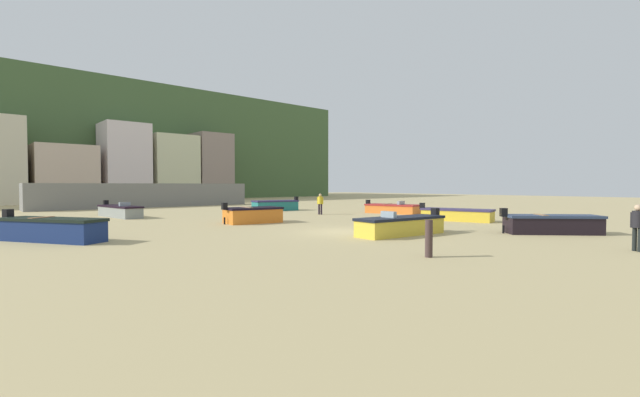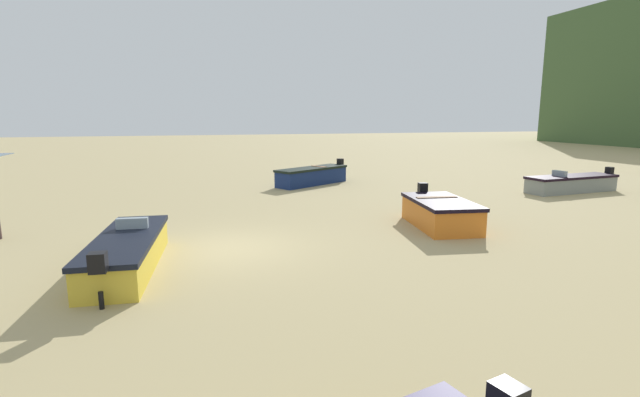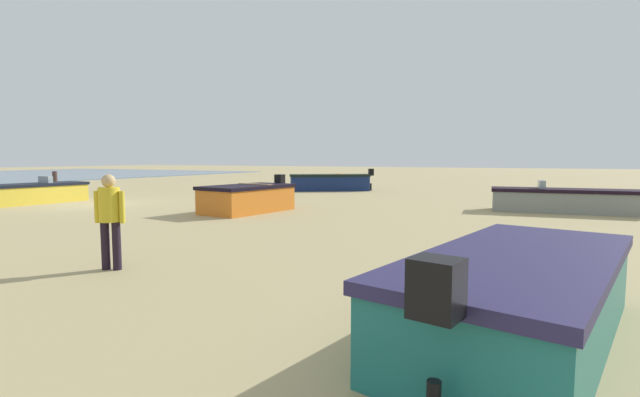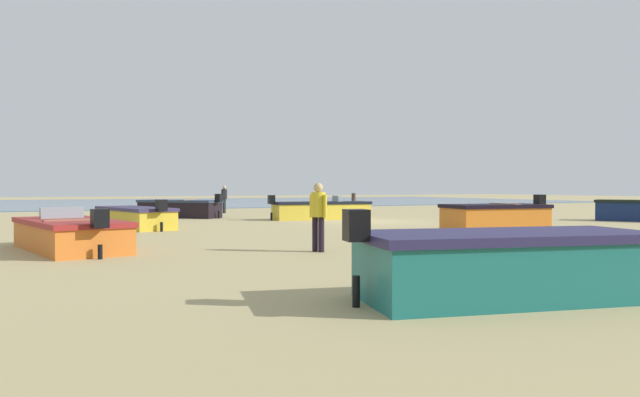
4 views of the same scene
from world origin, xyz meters
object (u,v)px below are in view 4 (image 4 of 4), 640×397
(boat_orange_6, at_px, (70,234))
(mooring_post_near_water, at_px, (354,204))
(boat_teal_2, at_px, (505,265))
(boat_black_3, at_px, (180,209))
(beach_walker_distant, at_px, (318,211))
(beach_walker_foreground, at_px, (224,197))
(boat_orange_5, at_px, (495,218))
(boat_yellow_1, at_px, (321,210))
(boat_yellow_0, at_px, (135,217))

(boat_orange_6, relative_size, mooring_post_near_water, 3.93)
(boat_teal_2, height_order, boat_black_3, boat_teal_2)
(boat_black_3, bearing_deg, beach_walker_distant, -135.55)
(boat_teal_2, relative_size, beach_walker_foreground, 2.69)
(boat_teal_2, xyz_separation_m, boat_orange_6, (4.99, -9.26, -0.08))
(boat_orange_5, relative_size, beach_walker_foreground, 2.28)
(mooring_post_near_water, relative_size, beach_walker_distant, 0.73)
(boat_orange_5, bearing_deg, mooring_post_near_water, -1.29)
(boat_yellow_1, bearing_deg, beach_walker_foreground, -159.88)
(boat_orange_6, relative_size, beach_walker_foreground, 2.88)
(boat_orange_6, bearing_deg, boat_teal_2, -74.01)
(boat_orange_6, bearing_deg, mooring_post_near_water, 29.43)
(boat_black_3, distance_m, beach_walker_foreground, 5.26)
(boat_orange_5, bearing_deg, boat_orange_6, 97.33)
(mooring_post_near_water, bearing_deg, boat_teal_2, 65.58)
(boat_teal_2, bearing_deg, boat_orange_6, -139.64)
(boat_teal_2, height_order, mooring_post_near_water, boat_teal_2)
(boat_black_3, xyz_separation_m, boat_orange_6, (5.64, 13.95, -0.07))
(boat_orange_6, distance_m, beach_walker_distant, 6.01)
(boat_teal_2, xyz_separation_m, beach_walker_distant, (-0.24, -6.34, 0.49))
(boat_orange_6, relative_size, beach_walker_distant, 2.88)
(boat_black_3, distance_m, mooring_post_near_water, 9.81)
(boat_yellow_1, height_order, beach_walker_distant, beach_walker_distant)
(boat_yellow_0, bearing_deg, boat_orange_6, -123.12)
(boat_orange_5, distance_m, boat_orange_6, 13.10)
(boat_teal_2, bearing_deg, beach_walker_foreground, -176.51)
(beach_walker_foreground, bearing_deg, boat_black_3, 168.60)
(boat_teal_2, xyz_separation_m, boat_orange_5, (-8.11, -9.04, 0.02))
(boat_orange_5, bearing_deg, boat_yellow_1, 18.37)
(boat_yellow_0, bearing_deg, beach_walker_distant, -88.89)
(boat_orange_5, relative_size, mooring_post_near_water, 3.12)
(mooring_post_near_water, distance_m, beach_walker_distant, 19.60)
(boat_yellow_1, xyz_separation_m, mooring_post_near_water, (-4.10, -4.24, 0.16))
(boat_yellow_1, distance_m, boat_teal_2, 19.87)
(boat_yellow_0, distance_m, boat_orange_5, 12.92)
(boat_yellow_0, xyz_separation_m, beach_walker_foreground, (-6.55, -10.69, 0.56))
(boat_orange_5, xyz_separation_m, mooring_post_near_water, (-2.36, -14.01, 0.11))
(boat_teal_2, height_order, beach_walker_distant, beach_walker_distant)
(boat_yellow_1, bearing_deg, beach_walker_distant, -21.33)
(beach_walker_foreground, bearing_deg, boat_yellow_1, -135.13)
(boat_teal_2, xyz_separation_m, mooring_post_near_water, (-10.47, -23.06, 0.13))
(boat_teal_2, relative_size, boat_orange_6, 0.93)
(beach_walker_foreground, bearing_deg, boat_teal_2, -158.97)
(mooring_post_near_water, bearing_deg, boat_black_3, -0.88)
(boat_orange_5, relative_size, boat_orange_6, 0.79)
(boat_teal_2, xyz_separation_m, beach_walker_foreground, (-4.09, -27.16, 0.49))
(boat_teal_2, relative_size, boat_black_3, 1.09)
(beach_walker_foreground, bearing_deg, mooring_post_near_water, -93.14)
(boat_orange_5, bearing_deg, beach_walker_distant, 117.24)
(boat_black_3, relative_size, beach_walker_foreground, 2.46)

